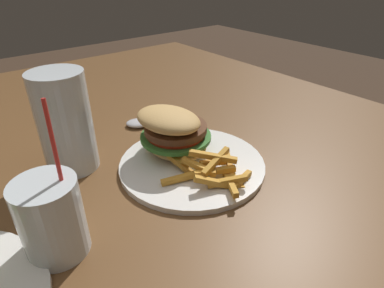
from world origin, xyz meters
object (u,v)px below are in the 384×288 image
meal_plate_near (181,144)px  spoon (141,123)px  juice_glass (52,220)px  beer_glass (66,125)px

meal_plate_near → spoon: 0.17m
meal_plate_near → juice_glass: (-0.07, 0.25, 0.01)m
meal_plate_near → spoon: size_ratio=1.76×
beer_glass → spoon: bearing=-70.9°
beer_glass → juice_glass: 0.20m
meal_plate_near → beer_glass: (0.11, 0.16, 0.05)m
beer_glass → meal_plate_near: bearing=-123.6°
juice_glass → spoon: 0.36m
juice_glass → spoon: size_ratio=1.36×
beer_glass → spoon: (0.06, -0.18, -0.08)m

